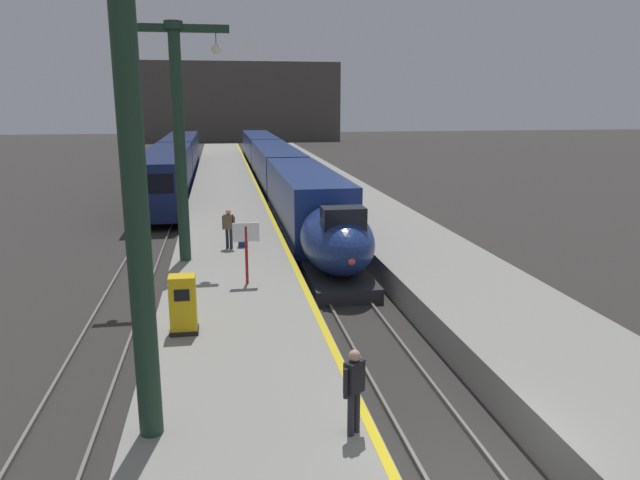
% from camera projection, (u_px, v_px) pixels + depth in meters
% --- Properties ---
extents(platform_left, '(4.80, 110.00, 1.05)m').
position_uv_depth(platform_left, '(228.00, 219.00, 34.35)').
color(platform_left, gray).
rests_on(platform_left, ground).
extents(platform_right, '(4.80, 110.00, 1.05)m').
position_uv_depth(platform_right, '(365.00, 215.00, 35.67)').
color(platform_right, gray).
rests_on(platform_right, ground).
extents(platform_left_safety_stripe, '(0.20, 107.80, 0.01)m').
position_uv_depth(platform_left_safety_stripe, '(268.00, 209.00, 34.60)').
color(platform_left_safety_stripe, yellow).
rests_on(platform_left_safety_stripe, platform_left).
extents(rail_main_left, '(0.08, 110.00, 0.12)m').
position_uv_depth(rail_main_left, '(281.00, 216.00, 37.63)').
color(rail_main_left, slate).
rests_on(rail_main_left, ground).
extents(rail_main_right, '(0.08, 110.00, 0.12)m').
position_uv_depth(rail_main_right, '(304.00, 215.00, 37.88)').
color(rail_main_right, slate).
rests_on(rail_main_right, ground).
extents(rail_secondary_left, '(0.08, 110.00, 0.12)m').
position_uv_depth(rail_secondary_left, '(148.00, 220.00, 36.32)').
color(rail_secondary_left, slate).
rests_on(rail_secondary_left, ground).
extents(rail_secondary_right, '(0.08, 110.00, 0.12)m').
position_uv_depth(rail_secondary_right, '(173.00, 220.00, 36.57)').
color(rail_secondary_right, slate).
rests_on(rail_secondary_right, ground).
extents(highspeed_train_main, '(2.92, 55.80, 3.60)m').
position_uv_depth(highspeed_train_main, '(277.00, 168.00, 46.93)').
color(highspeed_train_main, navy).
rests_on(highspeed_train_main, ground).
extents(regional_train_adjacent, '(2.85, 36.60, 3.80)m').
position_uv_depth(regional_train_adjacent, '(175.00, 162.00, 50.04)').
color(regional_train_adjacent, '#141E4C').
rests_on(regional_train_adjacent, ground).
extents(station_column_near, '(4.00, 0.68, 9.07)m').
position_uv_depth(station_column_near, '(131.00, 141.00, 10.05)').
color(station_column_near, '#1E3828').
rests_on(station_column_near, platform_left).
extents(station_column_mid, '(4.00, 0.68, 8.93)m').
position_uv_depth(station_column_mid, '(178.00, 121.00, 22.30)').
color(station_column_mid, '#1E3828').
rests_on(station_column_mid, platform_left).
extents(passenger_near_edge, '(0.54, 0.34, 1.69)m').
position_uv_depth(passenger_near_edge, '(229.00, 226.00, 25.11)').
color(passenger_near_edge, '#23232D').
rests_on(passenger_near_edge, platform_left).
extents(passenger_mid_platform, '(0.47, 0.41, 1.69)m').
position_uv_depth(passenger_mid_platform, '(354.00, 385.00, 11.04)').
color(passenger_mid_platform, '#23232D').
rests_on(passenger_mid_platform, platform_left).
extents(rolling_suitcase, '(0.40, 0.22, 0.98)m').
position_uv_depth(rolling_suitcase, '(243.00, 240.00, 25.59)').
color(rolling_suitcase, navy).
rests_on(rolling_suitcase, platform_left).
extents(ticket_machine_yellow, '(0.76, 0.62, 1.60)m').
position_uv_depth(ticket_machine_yellow, '(183.00, 307.00, 15.99)').
color(ticket_machine_yellow, yellow).
rests_on(ticket_machine_yellow, platform_left).
extents(departure_info_board, '(0.90, 0.10, 2.12)m').
position_uv_depth(departure_info_board, '(246.00, 241.00, 20.16)').
color(departure_info_board, maroon).
rests_on(departure_info_board, platform_left).
extents(terminus_back_wall, '(36.00, 2.00, 14.00)m').
position_uv_depth(terminus_back_wall, '(242.00, 102.00, 107.70)').
color(terminus_back_wall, '#4C4742').
rests_on(terminus_back_wall, ground).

